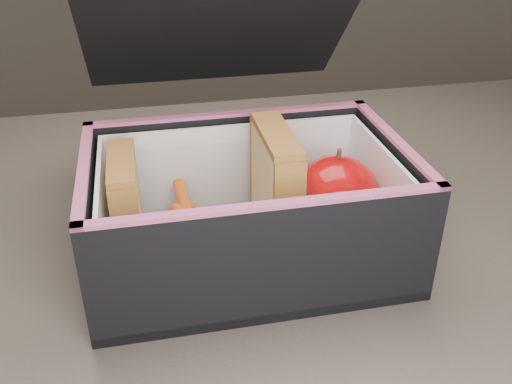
% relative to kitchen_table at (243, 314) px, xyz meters
% --- Properties ---
extents(kitchen_table, '(1.20, 0.80, 0.75)m').
position_rel_kitchen_table_xyz_m(kitchen_table, '(0.00, 0.00, 0.00)').
color(kitchen_table, brown).
rests_on(kitchen_table, ground).
extents(lunch_bag, '(0.29, 0.32, 0.24)m').
position_rel_kitchen_table_xyz_m(lunch_bag, '(0.00, -0.01, 0.15)').
color(lunch_bag, black).
rests_on(lunch_bag, kitchen_table).
extents(plastic_tub, '(0.18, 0.13, 0.07)m').
position_rel_kitchen_table_xyz_m(plastic_tub, '(-0.04, -0.01, 0.14)').
color(plastic_tub, white).
rests_on(plastic_tub, lunch_bag).
extents(sandwich_left, '(0.02, 0.08, 0.09)m').
position_rel_kitchen_table_xyz_m(sandwich_left, '(-0.11, -0.01, 0.15)').
color(sandwich_left, beige).
rests_on(sandwich_left, plastic_tub).
extents(sandwich_right, '(0.03, 0.10, 0.11)m').
position_rel_kitchen_table_xyz_m(sandwich_right, '(0.03, -0.01, 0.16)').
color(sandwich_right, beige).
rests_on(sandwich_right, plastic_tub).
extents(carrot_sticks, '(0.06, 0.15, 0.03)m').
position_rel_kitchen_table_xyz_m(carrot_sticks, '(-0.04, -0.02, 0.12)').
color(carrot_sticks, '#E74311').
rests_on(carrot_sticks, plastic_tub).
extents(paper_napkin, '(0.08, 0.08, 0.01)m').
position_rel_kitchen_table_xyz_m(paper_napkin, '(0.09, -0.01, 0.11)').
color(paper_napkin, white).
rests_on(paper_napkin, lunch_bag).
extents(red_apple, '(0.08, 0.08, 0.09)m').
position_rel_kitchen_table_xyz_m(red_apple, '(0.09, -0.02, 0.15)').
color(red_apple, '#9B0001').
rests_on(red_apple, paper_napkin).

